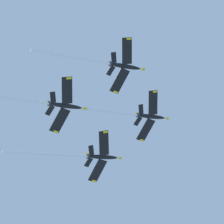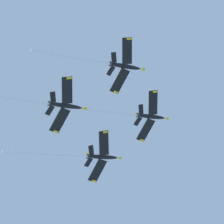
# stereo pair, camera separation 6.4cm
# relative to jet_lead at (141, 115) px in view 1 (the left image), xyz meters

# --- Properties ---
(jet_lead) EXTENTS (31.43, 23.83, 18.09)m
(jet_lead) POSITION_rel_jet_lead_xyz_m (0.00, 0.00, 0.00)
(jet_lead) COLOR black
(jet_left_wing) EXTENTS (35.18, 25.57, 19.42)m
(jet_left_wing) POSITION_rel_jet_lead_xyz_m (-22.82, 5.72, -9.08)
(jet_left_wing) COLOR black
(jet_right_wing) EXTENTS (33.03, 24.83, 17.86)m
(jet_right_wing) POSITION_rel_jet_lead_xyz_m (-5.33, -22.78, -8.14)
(jet_right_wing) COLOR black
(jet_slot) EXTENTS (34.69, 26.50, 19.12)m
(jet_slot) POSITION_rel_jet_lead_xyz_m (-28.75, -18.05, -16.70)
(jet_slot) COLOR black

